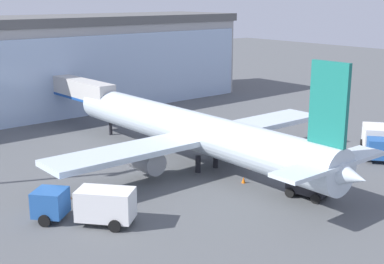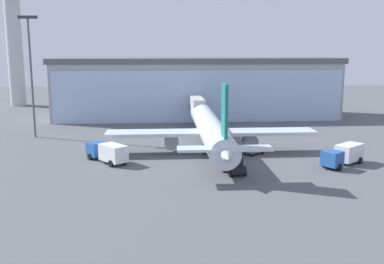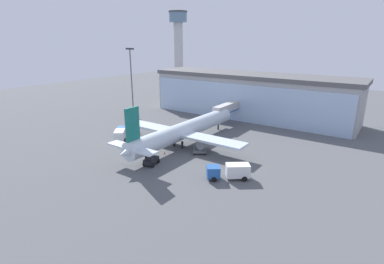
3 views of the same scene
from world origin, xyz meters
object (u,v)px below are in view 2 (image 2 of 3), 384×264
at_px(control_tower, 13,24).
at_px(airplane, 210,129).
at_px(baggage_cart, 254,151).
at_px(pushback_tug, 235,167).
at_px(apron_light_mast, 31,67).
at_px(safety_cone_nose, 216,161).
at_px(catering_truck, 108,152).
at_px(safety_cone_wingtip, 120,151).
at_px(jet_bridge, 196,103).
at_px(fuel_truck, 344,154).

bearing_deg(control_tower, airplane, -49.81).
height_order(baggage_cart, pushback_tug, pushback_tug).
height_order(apron_light_mast, safety_cone_nose, apron_light_mast).
relative_size(catering_truck, baggage_cart, 2.17).
bearing_deg(airplane, control_tower, 38.92).
bearing_deg(safety_cone_wingtip, control_tower, 120.74).
bearing_deg(jet_bridge, apron_light_mast, 106.78).
bearing_deg(airplane, safety_cone_wingtip, 92.16).
height_order(jet_bridge, pushback_tug, jet_bridge).
relative_size(jet_bridge, catering_truck, 2.06).
distance_m(apron_light_mast, safety_cone_wingtip, 23.77).
distance_m(airplane, fuel_truck, 19.39).
bearing_deg(catering_truck, safety_cone_nose, -134.61).
height_order(control_tower, safety_cone_nose, control_tower).
bearing_deg(airplane, catering_truck, 111.38).
height_order(airplane, baggage_cart, airplane).
height_order(control_tower, airplane, control_tower).
distance_m(pushback_tug, safety_cone_wingtip, 19.51).
relative_size(control_tower, fuel_truck, 4.94).
relative_size(baggage_cart, safety_cone_nose, 5.81).
xyz_separation_m(catering_truck, pushback_tug, (16.52, -6.62, -0.49)).
distance_m(apron_light_mast, safety_cone_nose, 37.26).
height_order(control_tower, safety_cone_wingtip, control_tower).
relative_size(baggage_cart, pushback_tug, 0.90).
bearing_deg(airplane, baggage_cart, -113.58).
bearing_deg(apron_light_mast, safety_cone_wingtip, -38.14).
relative_size(control_tower, safety_cone_wingtip, 63.22).
bearing_deg(pushback_tug, safety_cone_nose, 2.36).
bearing_deg(control_tower, fuel_truck, -45.24).
bearing_deg(airplane, jet_bridge, 1.53).
xyz_separation_m(control_tower, apron_light_mast, (17.48, -43.92, -9.24)).
bearing_deg(baggage_cart, pushback_tug, 29.80).
distance_m(jet_bridge, fuel_truck, 35.84).
distance_m(safety_cone_nose, safety_cone_wingtip, 14.98).
distance_m(baggage_cart, safety_cone_nose, 7.39).
bearing_deg(control_tower, jet_bridge, -36.46).
xyz_separation_m(jet_bridge, fuel_truck, (18.16, -30.74, -3.14)).
relative_size(jet_bridge, safety_cone_wingtip, 25.93).
relative_size(apron_light_mast, pushback_tug, 5.82).
distance_m(apron_light_mast, pushback_tug, 41.63).
xyz_separation_m(control_tower, airplane, (47.17, -55.84, -17.95)).
distance_m(jet_bridge, safety_cone_nose, 29.01).
bearing_deg(airplane, pushback_tug, -172.38).
relative_size(safety_cone_nose, safety_cone_wingtip, 1.00).
bearing_deg(safety_cone_wingtip, airplane, 3.44).
xyz_separation_m(catering_truck, fuel_truck, (31.63, -2.89, 0.00)).
height_order(jet_bridge, baggage_cart, jet_bridge).
bearing_deg(jet_bridge, safety_cone_nose, -179.65).
height_order(pushback_tug, safety_cone_wingtip, pushback_tug).
height_order(jet_bridge, safety_cone_wingtip, jet_bridge).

